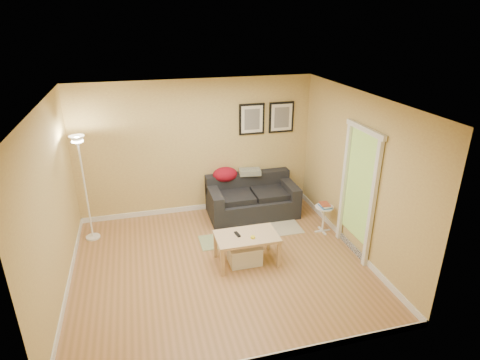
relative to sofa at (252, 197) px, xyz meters
The scene contains 25 objects.
floor 1.85m from the sofa, 122.63° to the right, with size 4.50×4.50×0.00m, color #AB7649.
ceiling 2.87m from the sofa, 122.63° to the right, with size 4.50×4.50×0.00m, color white.
wall_back 1.43m from the sofa, 154.37° to the left, with size 4.50×4.50×0.00m, color #D6BE6D.
wall_front 3.78m from the sofa, 105.51° to the right, with size 4.50×4.50×0.00m, color #D6BE6D.
wall_left 3.69m from the sofa, 154.65° to the right, with size 4.00×4.00×0.00m, color #D6BE6D.
wall_right 2.19m from the sofa, 50.29° to the right, with size 4.00×4.00×0.00m, color #D6BE6D.
baseboard_back 1.13m from the sofa, 154.84° to the left, with size 4.50×0.02×0.10m, color white.
baseboard_front 3.67m from the sofa, 105.55° to the right, with size 4.50×0.02×0.10m, color white.
baseboard_left 3.58m from the sofa, 154.58° to the right, with size 0.02×4.00×0.10m, color white.
baseboard_right 2.01m from the sofa, 50.52° to the right, with size 0.02×4.00×0.10m, color white.
sofa is the anchor object (origin of this frame).
red_throw 0.69m from the sofa, 146.15° to the left, with size 0.48×0.36×0.28m, color maroon, non-canonical shape.
plaid_throw 0.50m from the sofa, 84.18° to the left, with size 0.42×0.26×0.10m, color tan, non-canonical shape.
framed_print_left 1.50m from the sofa, 77.28° to the left, with size 0.50×0.04×0.60m, color black, non-canonical shape.
framed_print_right 1.65m from the sofa, 32.43° to the left, with size 0.50×0.04×0.60m, color black, non-canonical shape.
area_rug 0.66m from the sofa, 80.57° to the right, with size 1.25×0.85×0.01m, color #C2B999.
green_runner 1.23m from the sofa, 134.77° to the right, with size 0.70×0.50×0.01m, color #668C4C.
coffee_table 1.65m from the sofa, 109.62° to the right, with size 0.97×0.59×0.48m, color tan, non-canonical shape.
remote_control 1.66m from the sofa, 114.66° to the right, with size 0.05×0.16×0.02m, color black.
tape_roll 1.73m from the sofa, 106.29° to the right, with size 0.07×0.07×0.03m, color yellow.
storage_bin 1.69m from the sofa, 110.55° to the right, with size 0.52×0.38×0.32m, color white, non-canonical shape.
side_table 1.44m from the sofa, 43.37° to the right, with size 0.33×0.33×0.50m, color white, non-canonical shape.
book_stack 1.45m from the sofa, 43.60° to the right, with size 0.17×0.23×0.07m, color #3567A0, non-canonical shape.
floor_lamp 3.03m from the sofa, behind, with size 0.24×0.24×1.88m, color white, non-canonical shape.
doorway 2.18m from the sofa, 54.00° to the right, with size 0.12×1.01×2.13m, color white, non-canonical shape.
Camera 1 is at (-1.05, -5.20, 3.68)m, focal length 29.89 mm.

